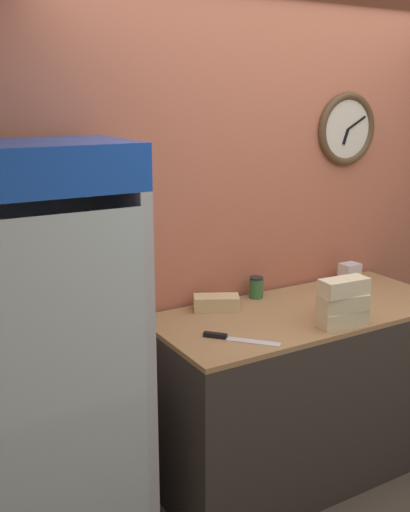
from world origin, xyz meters
TOP-DOWN VIEW (x-y plane):
  - wall_back at (0.01, 1.30)m, footprint 5.20×0.10m
  - prep_counter at (0.00, 0.90)m, footprint 1.62×0.70m
  - beverage_cooler at (-1.38, 0.99)m, footprint 0.80×0.62m
  - sandwich_stack_bottom at (0.00, 0.63)m, footprint 0.25×0.14m
  - sandwich_stack_middle at (0.00, 0.63)m, footprint 0.25×0.14m
  - sandwich_stack_top at (0.00, 0.63)m, footprint 0.24×0.12m
  - sandwich_flat_left at (0.17, 0.83)m, footprint 0.28×0.21m
  - sandwich_flat_right at (-0.40, 1.13)m, footprint 0.26×0.21m
  - chefs_knife at (-0.55, 0.76)m, footprint 0.27×0.29m
  - condiment_jar at (-0.11, 1.19)m, footprint 0.08×0.08m
  - napkin_dispenser at (0.52, 1.13)m, footprint 0.11×0.09m

SIDE VIEW (x-z plane):
  - prep_counter at x=0.00m, z-range 0.00..0.94m
  - chefs_knife at x=-0.55m, z-range 0.93..0.96m
  - sandwich_flat_left at x=0.17m, z-range 0.94..1.01m
  - sandwich_flat_right at x=-0.40m, z-range 0.94..1.01m
  - sandwich_stack_bottom at x=0.00m, z-range 0.94..1.02m
  - condiment_jar at x=-0.11m, z-range 0.94..1.05m
  - napkin_dispenser at x=0.52m, z-range 0.94..1.06m
  - beverage_cooler at x=-1.38m, z-range 0.09..1.93m
  - sandwich_stack_middle at x=0.00m, z-range 1.02..1.10m
  - sandwich_stack_top at x=0.00m, z-range 1.10..1.18m
  - wall_back at x=0.01m, z-range 0.01..2.71m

